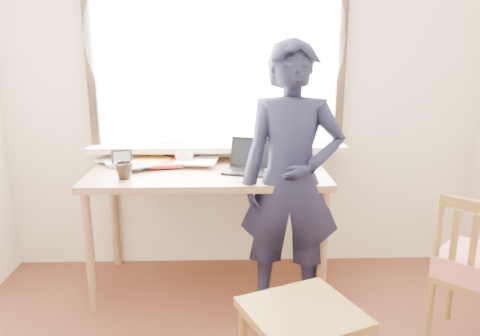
{
  "coord_description": "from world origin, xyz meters",
  "views": [
    {
      "loc": [
        -0.14,
        -1.4,
        1.65
      ],
      "look_at": [
        -0.07,
        0.95,
        1.03
      ],
      "focal_mm": 35.0,
      "sensor_mm": 36.0,
      "label": 1
    }
  ],
  "objects_px": {
    "desk": "(208,182)",
    "work_chair": "(302,325)",
    "mug_white": "(184,157)",
    "mug_dark": "(124,171)",
    "person": "(291,182)",
    "side_chair": "(478,268)",
    "laptop": "(250,164)"
  },
  "relations": [
    {
      "from": "desk",
      "to": "work_chair",
      "type": "height_order",
      "value": "desk"
    },
    {
      "from": "mug_white",
      "to": "work_chair",
      "type": "distance_m",
      "value": 1.54
    },
    {
      "from": "mug_white",
      "to": "work_chair",
      "type": "xyz_separation_m",
      "value": [
        0.64,
        -1.33,
        -0.47
      ]
    },
    {
      "from": "mug_dark",
      "to": "person",
      "type": "bearing_deg",
      "value": -6.53
    },
    {
      "from": "mug_white",
      "to": "person",
      "type": "bearing_deg",
      "value": -35.2
    },
    {
      "from": "desk",
      "to": "person",
      "type": "bearing_deg",
      "value": -31.91
    },
    {
      "from": "mug_white",
      "to": "desk",
      "type": "bearing_deg",
      "value": -43.71
    },
    {
      "from": "work_chair",
      "to": "person",
      "type": "height_order",
      "value": "person"
    },
    {
      "from": "mug_white",
      "to": "side_chair",
      "type": "relative_size",
      "value": 0.14
    },
    {
      "from": "mug_white",
      "to": "laptop",
      "type": "bearing_deg",
      "value": -23.86
    },
    {
      "from": "mug_white",
      "to": "side_chair",
      "type": "height_order",
      "value": "mug_white"
    },
    {
      "from": "laptop",
      "to": "person",
      "type": "distance_m",
      "value": 0.37
    },
    {
      "from": "desk",
      "to": "side_chair",
      "type": "distance_m",
      "value": 1.7
    },
    {
      "from": "laptop",
      "to": "side_chair",
      "type": "height_order",
      "value": "laptop"
    },
    {
      "from": "work_chair",
      "to": "side_chair",
      "type": "xyz_separation_m",
      "value": [
        1.03,
        0.42,
        0.06
      ]
    },
    {
      "from": "desk",
      "to": "laptop",
      "type": "height_order",
      "value": "laptop"
    },
    {
      "from": "side_chair",
      "to": "person",
      "type": "relative_size",
      "value": 0.53
    },
    {
      "from": "desk",
      "to": "mug_dark",
      "type": "height_order",
      "value": "mug_dark"
    },
    {
      "from": "desk",
      "to": "work_chair",
      "type": "xyz_separation_m",
      "value": [
        0.47,
        -1.16,
        -0.34
      ]
    },
    {
      "from": "side_chair",
      "to": "person",
      "type": "xyz_separation_m",
      "value": [
        -0.98,
        0.42,
        0.38
      ]
    },
    {
      "from": "side_chair",
      "to": "person",
      "type": "height_order",
      "value": "person"
    },
    {
      "from": "laptop",
      "to": "side_chair",
      "type": "relative_size",
      "value": 0.41
    },
    {
      "from": "person",
      "to": "mug_white",
      "type": "bearing_deg",
      "value": 151.74
    },
    {
      "from": "person",
      "to": "work_chair",
      "type": "bearing_deg",
      "value": -86.64
    },
    {
      "from": "laptop",
      "to": "work_chair",
      "type": "bearing_deg",
      "value": -80.78
    },
    {
      "from": "person",
      "to": "side_chair",
      "type": "bearing_deg",
      "value": -16.3
    },
    {
      "from": "mug_white",
      "to": "mug_dark",
      "type": "xyz_separation_m",
      "value": [
        -0.34,
        -0.37,
        0.0
      ]
    },
    {
      "from": "laptop",
      "to": "mug_white",
      "type": "distance_m",
      "value": 0.5
    },
    {
      "from": "desk",
      "to": "work_chair",
      "type": "distance_m",
      "value": 1.3
    },
    {
      "from": "laptop",
      "to": "mug_dark",
      "type": "xyz_separation_m",
      "value": [
        -0.8,
        -0.17,
        0.0
      ]
    },
    {
      "from": "desk",
      "to": "side_chair",
      "type": "bearing_deg",
      "value": -26.39
    },
    {
      "from": "desk",
      "to": "mug_dark",
      "type": "relative_size",
      "value": 13.84
    }
  ]
}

